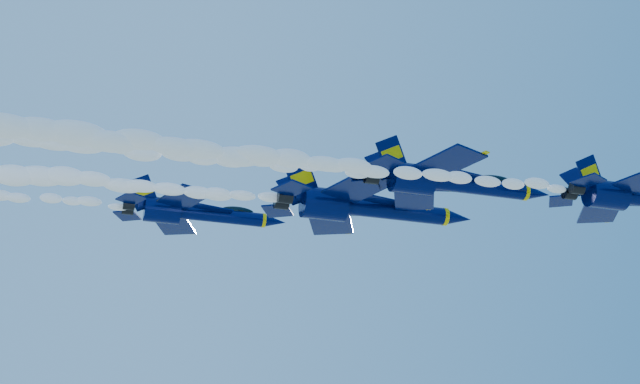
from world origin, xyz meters
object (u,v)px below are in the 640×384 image
object	(u,v)px
jet_second	(449,182)
jet_fourth	(195,213)
jet_third	(363,207)
jet_lead	(638,198)

from	to	relation	value
jet_second	jet_fourth	xyz separation A→B (m)	(-19.74, 19.58, 2.60)
jet_second	jet_fourth	bearing A→B (deg)	135.24
jet_second	jet_third	distance (m)	9.51
jet_fourth	jet_third	bearing A→B (deg)	-39.15
jet_third	jet_fourth	distance (m)	18.72
jet_lead	jet_fourth	xyz separation A→B (m)	(-33.93, 26.47, 5.28)
jet_lead	jet_second	world-z (taller)	jet_second
jet_third	jet_fourth	size ratio (longest dim) A/B	1.15
jet_second	jet_third	size ratio (longest dim) A/B	0.90
jet_second	jet_third	world-z (taller)	jet_third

